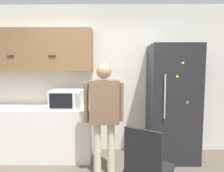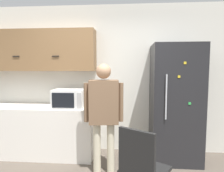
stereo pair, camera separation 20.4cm
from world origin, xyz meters
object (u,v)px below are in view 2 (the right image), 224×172
object	(u,v)px
refrigerator	(175,103)
microwave	(69,99)
chair	(142,166)
person	(104,108)

from	to	relation	value
refrigerator	microwave	bearing A→B (deg)	-178.52
chair	refrigerator	bearing A→B (deg)	-83.82
refrigerator	chair	size ratio (longest dim) A/B	2.05
microwave	refrigerator	xyz separation A→B (m)	(1.79, 0.05, -0.07)
microwave	person	size ratio (longest dim) A/B	0.32
microwave	chair	world-z (taller)	microwave
person	refrigerator	size ratio (longest dim) A/B	0.83
microwave	person	distance (m)	0.82
refrigerator	person	bearing A→B (deg)	-154.83
chair	microwave	bearing A→B (deg)	-15.37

